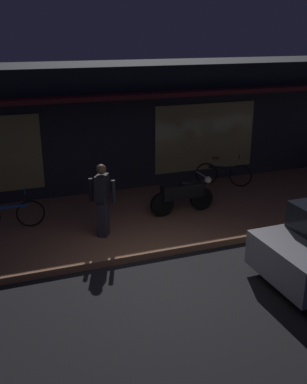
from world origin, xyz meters
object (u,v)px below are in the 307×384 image
at_px(motorcycle, 183,194).
at_px(bicycle_extra, 8,215).
at_px(bicycle_parked, 223,174).
at_px(person_bystander, 102,199).

bearing_deg(motorcycle, bicycle_extra, 173.82).
xyz_separation_m(bicycle_parked, bicycle_extra, (-6.17, -1.06, 0.00)).
relative_size(bicycle_parked, person_bystander, 0.85).
bearing_deg(bicycle_parked, bicycle_extra, -170.23).
bearing_deg(bicycle_extra, person_bystander, -28.83).
bearing_deg(person_bystander, bicycle_extra, 151.17).
relative_size(bicycle_extra, person_bystander, 0.99).
bearing_deg(bicycle_parked, motorcycle, -142.27).
relative_size(motorcycle, bicycle_parked, 1.20).
height_order(motorcycle, bicycle_parked, motorcycle).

